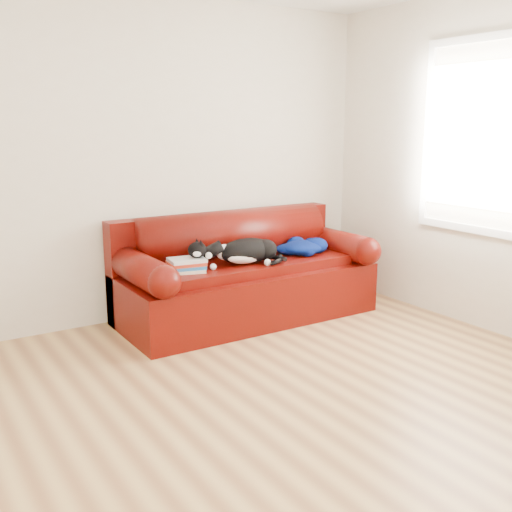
# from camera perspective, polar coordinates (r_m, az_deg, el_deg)

# --- Properties ---
(ground) EXTENTS (4.50, 4.50, 0.00)m
(ground) POSITION_cam_1_polar(r_m,az_deg,el_deg) (3.50, 0.77, -14.64)
(ground) COLOR brown
(ground) RESTS_ON ground
(room_shell) EXTENTS (4.52, 4.02, 2.61)m
(room_shell) POSITION_cam_1_polar(r_m,az_deg,el_deg) (3.20, 2.60, 13.73)
(room_shell) COLOR beige
(room_shell) RESTS_ON ground
(sofa_base) EXTENTS (2.10, 0.90, 0.50)m
(sofa_base) POSITION_cam_1_polar(r_m,az_deg,el_deg) (5.00, -0.89, -3.26)
(sofa_base) COLOR #3A0602
(sofa_base) RESTS_ON ground
(sofa_back) EXTENTS (2.10, 1.01, 0.88)m
(sofa_back) POSITION_cam_1_polar(r_m,az_deg,el_deg) (5.13, -2.33, 0.64)
(sofa_back) COLOR #3A0602
(sofa_back) RESTS_ON ground
(book_stack) EXTENTS (0.34, 0.29, 0.10)m
(book_stack) POSITION_cam_1_polar(r_m,az_deg,el_deg) (4.56, -6.70, -0.86)
(book_stack) COLOR silver
(book_stack) RESTS_ON sofa_base
(cat) EXTENTS (0.66, 0.41, 0.25)m
(cat) POSITION_cam_1_polar(r_m,az_deg,el_deg) (4.77, -0.92, 0.43)
(cat) COLOR black
(cat) RESTS_ON sofa_base
(blanket) EXTENTS (0.48, 0.38, 0.14)m
(blanket) POSITION_cam_1_polar(r_m,az_deg,el_deg) (5.16, 4.43, 0.89)
(blanket) COLOR #020A43
(blanket) RESTS_ON sofa_base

